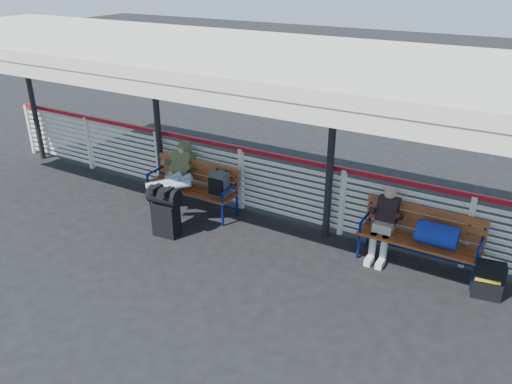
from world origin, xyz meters
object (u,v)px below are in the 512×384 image
Objects in this scene: luggage_stack at (165,210)px; companion_person at (384,223)px; suitcase_side at (488,280)px; traveler_man at (174,178)px; bench_left at (201,182)px; bench_right at (429,234)px.

companion_person reaches higher than luggage_stack.
luggage_stack is at bearing -179.53° from suitcase_side.
traveler_man is 5.35m from suitcase_side.
traveler_man is 3.77m from companion_person.
companion_person is (3.40, 0.16, 0.01)m from bench_left.
traveler_man is at bearing -173.34° from bench_right.
suitcase_side is (5.33, 0.21, -0.46)m from traveler_man.
companion_person reaches higher than bench_right.
luggage_stack reaches higher than suitcase_side.
traveler_man is at bearing 172.54° from suitcase_side.
traveler_man reaches higher than bench_right.
bench_left is at bearing 46.06° from traveler_man.
bench_right is at bearing 11.08° from luggage_stack.
bench_right is (4.07, 0.17, 0.01)m from bench_left.
bench_left and bench_right have the same top height.
luggage_stack is 0.78× the size of companion_person.
traveler_man is at bearing 111.31° from luggage_stack.
luggage_stack is at bearing -160.60° from companion_person.
traveler_man reaches higher than companion_person.
bench_left is 0.50m from traveler_man.
bench_left is 5.01m from suitcase_side.
traveler_man is (-0.35, 0.69, 0.24)m from luggage_stack.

